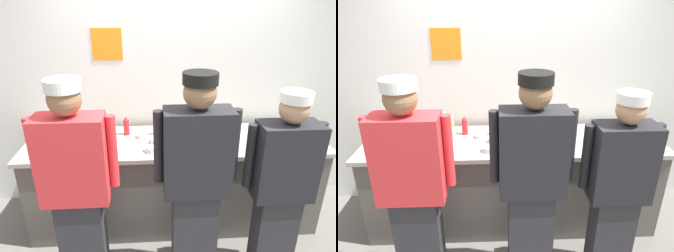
% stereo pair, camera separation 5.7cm
% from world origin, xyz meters
% --- Properties ---
extents(ground_plane, '(9.00, 9.00, 0.00)m').
position_xyz_m(ground_plane, '(0.00, 0.00, 0.00)').
color(ground_plane, slate).
extents(wall_back, '(4.47, 0.11, 2.85)m').
position_xyz_m(wall_back, '(-0.00, 0.91, 1.42)').
color(wall_back, white).
rests_on(wall_back, ground).
extents(prep_counter, '(2.85, 0.76, 0.93)m').
position_xyz_m(prep_counter, '(0.00, 0.40, 0.47)').
color(prep_counter, '#56514C').
rests_on(prep_counter, ground).
extents(chef_near_left, '(0.62, 0.24, 1.72)m').
position_xyz_m(chef_near_left, '(-0.79, -0.33, 0.92)').
color(chef_near_left, '#2D2D33').
rests_on(chef_near_left, ground).
extents(chef_center, '(0.63, 0.24, 1.75)m').
position_xyz_m(chef_center, '(0.09, -0.32, 0.94)').
color(chef_center, '#2D2D33').
rests_on(chef_center, ground).
extents(chef_far_right, '(0.59, 0.24, 1.61)m').
position_xyz_m(chef_far_right, '(0.75, -0.32, 0.86)').
color(chef_far_right, '#2D2D33').
rests_on(chef_far_right, ground).
extents(plate_stack_front, '(0.23, 0.23, 0.06)m').
position_xyz_m(plate_stack_front, '(-1.08, 0.26, 0.96)').
color(plate_stack_front, white).
rests_on(plate_stack_front, prep_counter).
extents(plate_stack_rear, '(0.23, 0.23, 0.06)m').
position_xyz_m(plate_stack_rear, '(-0.12, 0.35, 0.96)').
color(plate_stack_rear, white).
rests_on(plate_stack_rear, prep_counter).
extents(mixing_bowl_steel, '(0.34, 0.34, 0.12)m').
position_xyz_m(mixing_bowl_steel, '(-0.74, 0.42, 0.99)').
color(mixing_bowl_steel, '#B7BABF').
rests_on(mixing_bowl_steel, prep_counter).
extents(sheet_tray, '(0.59, 0.46, 0.02)m').
position_xyz_m(sheet_tray, '(1.01, 0.38, 0.94)').
color(sheet_tray, '#B7BABF').
rests_on(sheet_tray, prep_counter).
extents(squeeze_bottle_primary, '(0.06, 0.06, 0.19)m').
position_xyz_m(squeeze_bottle_primary, '(-0.62, 0.62, 1.02)').
color(squeeze_bottle_primary, '#E5E066').
rests_on(squeeze_bottle_primary, prep_counter).
extents(squeeze_bottle_secondary, '(0.06, 0.06, 0.21)m').
position_xyz_m(squeeze_bottle_secondary, '(-0.15, 0.54, 1.03)').
color(squeeze_bottle_secondary, orange).
rests_on(squeeze_bottle_secondary, prep_counter).
extents(squeeze_bottle_spare, '(0.06, 0.06, 0.19)m').
position_xyz_m(squeeze_bottle_spare, '(-0.48, 0.57, 1.02)').
color(squeeze_bottle_spare, red).
rests_on(squeeze_bottle_spare, prep_counter).
extents(ramekin_orange_sauce, '(0.09, 0.09, 0.04)m').
position_xyz_m(ramekin_orange_sauce, '(0.16, 0.60, 0.95)').
color(ramekin_orange_sauce, white).
rests_on(ramekin_orange_sauce, prep_counter).
extents(ramekin_green_sauce, '(0.08, 0.08, 0.04)m').
position_xyz_m(ramekin_green_sauce, '(0.45, 0.57, 0.95)').
color(ramekin_green_sauce, white).
rests_on(ramekin_green_sauce, prep_counter).
extents(ramekin_yellow_sauce, '(0.11, 0.11, 0.05)m').
position_xyz_m(ramekin_yellow_sauce, '(-0.24, 0.18, 0.96)').
color(ramekin_yellow_sauce, white).
rests_on(ramekin_yellow_sauce, prep_counter).
extents(ramekin_red_sauce, '(0.11, 0.11, 0.04)m').
position_xyz_m(ramekin_red_sauce, '(-0.32, 0.49, 0.95)').
color(ramekin_red_sauce, white).
rests_on(ramekin_red_sauce, prep_counter).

